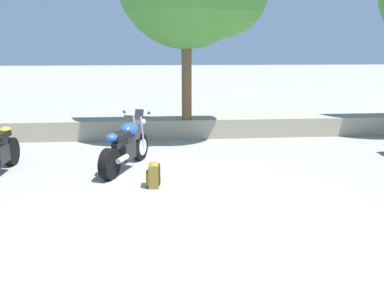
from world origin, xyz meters
name	(u,v)px	position (x,y,z in m)	size (l,w,h in m)	color
ground_plane	(185,197)	(0.00, 0.00, 0.00)	(120.00, 120.00, 0.00)	gray
stone_wall	(174,128)	(0.00, 4.80, 0.28)	(36.00, 0.80, 0.55)	gray
motorcycle_blue_centre	(126,146)	(-1.13, 1.78, 0.49)	(1.01, 1.97, 1.18)	black
rider_backpack	(153,174)	(-0.55, 0.56, 0.24)	(0.27, 0.31, 0.47)	brown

